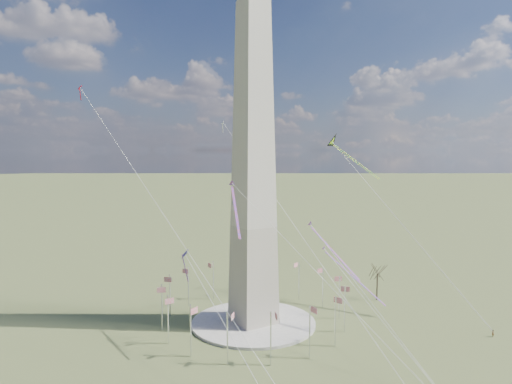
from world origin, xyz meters
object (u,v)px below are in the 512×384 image
person_east (493,333)px  kite_delta_black (335,144)px  washington_monument (253,159)px  tree_near (377,272)px

person_east → kite_delta_black: kite_delta_black is taller
washington_monument → tree_near: washington_monument is taller
tree_near → person_east: bearing=-84.5°
tree_near → person_east: 39.43m
washington_monument → kite_delta_black: (40.97, 12.11, 4.48)m
kite_delta_black → person_east: bearing=73.5°
tree_near → kite_delta_black: kite_delta_black is taller
washington_monument → person_east: (50.26, -42.01, -46.96)m
person_east → kite_delta_black: (-9.29, 54.12, 51.44)m
washington_monument → person_east: 80.60m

